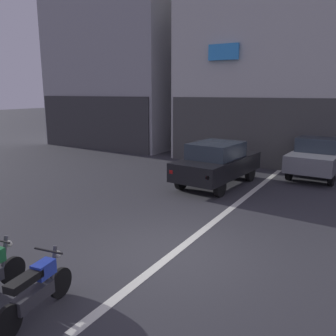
{
  "coord_description": "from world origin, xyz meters",
  "views": [
    {
      "loc": [
        3.49,
        -6.04,
        3.46
      ],
      "look_at": [
        -1.31,
        2.0,
        1.4
      ],
      "focal_mm": 37.15,
      "sensor_mm": 36.0,
      "label": 1
    }
  ],
  "objects": [
    {
      "name": "lane_centre_line",
      "position": [
        0.0,
        6.0,
        0.0
      ],
      "size": [
        0.2,
        18.0,
        0.01
      ],
      "primitive_type": "cube",
      "color": "silver",
      "rests_on": "ground"
    },
    {
      "name": "building_corner_left",
      "position": [
        -11.24,
        13.91,
        5.12
      ],
      "size": [
        8.52,
        8.4,
        10.26
      ],
      "color": "#9E9EA3",
      "rests_on": "ground"
    },
    {
      "name": "car_black_crossing_near",
      "position": [
        -1.44,
        5.8,
        0.89
      ],
      "size": [
        2.08,
        4.23,
        1.64
      ],
      "color": "black",
      "rests_on": "ground"
    },
    {
      "name": "car_grey_down_street",
      "position": [
        1.57,
        9.34,
        0.89
      ],
      "size": [
        1.95,
        4.18,
        1.64
      ],
      "color": "black",
      "rests_on": "ground"
    },
    {
      "name": "motorcycle_blue_row_left_mid",
      "position": [
        -0.77,
        -2.92,
        0.46
      ],
      "size": [
        0.55,
        1.66,
        0.98
      ],
      "color": "black",
      "rests_on": "ground"
    },
    {
      "name": "ground_plane",
      "position": [
        0.0,
        0.0,
        0.0
      ],
      "size": [
        120.0,
        120.0,
        0.0
      ],
      "primitive_type": "plane",
      "color": "#333338"
    }
  ]
}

